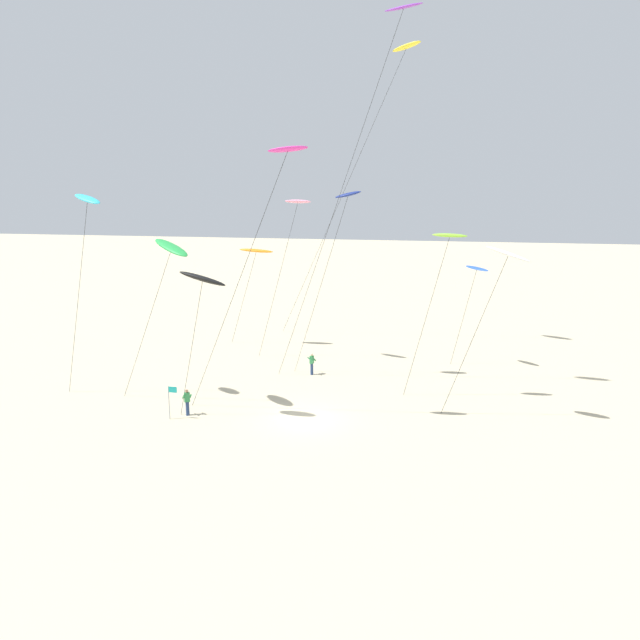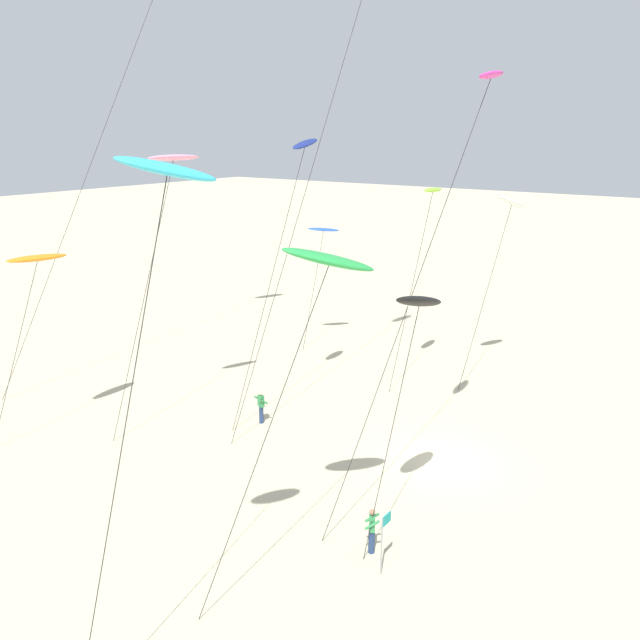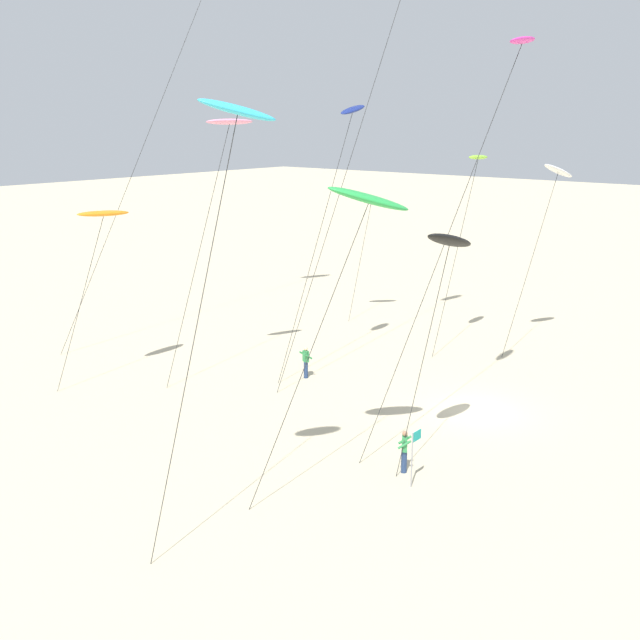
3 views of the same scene
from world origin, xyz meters
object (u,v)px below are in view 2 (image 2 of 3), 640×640
at_px(kite_green, 329,261).
at_px(kite_flyer_middle, 261,406).
at_px(kite_navy, 304,148).
at_px(kite_lime, 432,192).
at_px(marker_flag, 384,532).
at_px(kite_cyan, 166,174).
at_px(kite_blue, 323,231).
at_px(kite_pink, 173,161).
at_px(kite_black, 419,302).
at_px(kite_orange, 37,259).
at_px(kite_white, 512,204).
at_px(kite_magenta, 488,83).
at_px(kite_flyer_nearest, 372,530).

xyz_separation_m(kite_green, kite_flyer_middle, (6.77, 8.66, -9.30)).
distance_m(kite_green, kite_navy, 12.68).
distance_m(kite_lime, marker_flag, 19.63).
relative_size(kite_cyan, kite_blue, 1.70).
xyz_separation_m(kite_pink, kite_cyan, (-10.61, -11.42, 0.38)).
relative_size(kite_black, kite_cyan, 0.68).
bearing_deg(kite_orange, kite_green, -91.12).
distance_m(kite_green, kite_white, 19.75).
xyz_separation_m(kite_magenta, kite_pink, (-2.67, 13.42, -2.89)).
bearing_deg(kite_navy, kite_orange, 139.01).
height_order(kite_navy, kite_cyan, kite_navy).
bearing_deg(kite_orange, kite_cyan, -111.14).
height_order(kite_magenta, marker_flag, kite_magenta).
xyz_separation_m(kite_lime, kite_green, (-16.43, -4.63, -0.55)).
distance_m(kite_navy, marker_flag, 17.71).
bearing_deg(kite_flyer_middle, kite_flyer_nearest, -120.38).
bearing_deg(kite_cyan, kite_green, -4.68).
distance_m(kite_lime, kite_orange, 19.79).
height_order(kite_cyan, marker_flag, kite_cyan).
bearing_deg(kite_magenta, marker_flag, -176.97).
bearing_deg(kite_magenta, kite_pink, 101.27).
height_order(kite_green, marker_flag, kite_green).
height_order(kite_lime, kite_blue, kite_lime).
distance_m(kite_navy, kite_cyan, 16.85).
height_order(kite_lime, kite_pink, kite_pink).
relative_size(kite_navy, kite_white, 1.28).
bearing_deg(kite_pink, kite_flyer_middle, -60.65).
distance_m(kite_pink, marker_flag, 18.29).
xyz_separation_m(kite_black, kite_flyer_middle, (4.13, 10.36, -7.74)).
height_order(kite_orange, kite_flyer_nearest, kite_orange).
xyz_separation_m(kite_cyan, kite_blue, (24.25, 12.74, -5.29)).
height_order(kite_orange, kite_blue, kite_orange).
relative_size(kite_lime, kite_flyer_nearest, 6.60).
bearing_deg(kite_flyer_middle, kite_navy, -15.20).
xyz_separation_m(kite_lime, kite_pink, (-11.48, 7.25, 1.86)).
relative_size(kite_green, marker_flag, 5.17).
bearing_deg(kite_white, kite_flyer_middle, 150.80).
bearing_deg(kite_cyan, kite_blue, 27.72).
bearing_deg(kite_orange, kite_black, -82.44).
distance_m(kite_white, kite_flyer_nearest, 20.91).
relative_size(kite_lime, kite_pink, 0.85).
bearing_deg(kite_blue, kite_navy, -150.00).
xyz_separation_m(kite_blue, kite_flyer_middle, (-11.83, -4.55, -6.80)).
bearing_deg(kite_cyan, kite_flyer_middle, 33.42).
xyz_separation_m(kite_white, kite_cyan, (-25.34, -0.97, 2.94)).
height_order(kite_white, marker_flag, kite_white).
bearing_deg(kite_magenta, kite_lime, 35.01).
bearing_deg(kite_blue, kite_lime, -104.18).
height_order(kite_orange, kite_flyer_middle, kite_orange).
relative_size(kite_orange, kite_cyan, 0.64).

